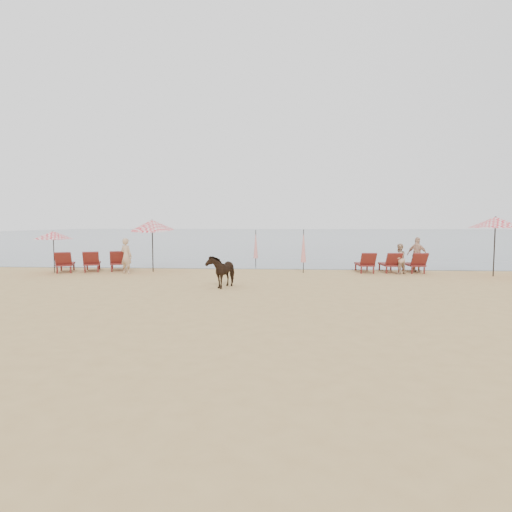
{
  "coord_description": "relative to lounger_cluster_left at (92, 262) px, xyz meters",
  "views": [
    {
      "loc": [
        1.31,
        -12.56,
        2.48
      ],
      "look_at": [
        0.0,
        5.0,
        1.1
      ],
      "focal_mm": 30.0,
      "sensor_mm": 36.0,
      "label": 1
    }
  ],
  "objects": [
    {
      "name": "cow",
      "position": [
        7.35,
        -4.64,
        0.13
      ],
      "size": [
        1.09,
        1.62,
        1.26
      ],
      "primitive_type": "imported",
      "rotation": [
        0.0,
        0.0,
        -0.3
      ],
      "color": "black",
      "rests_on": "ground"
    },
    {
      "name": "umbrella_open_right",
      "position": [
        19.37,
        -0.43,
        2.0
      ],
      "size": [
        2.27,
        2.27,
        2.77
      ],
      "rotation": [
        0.0,
        0.0,
        -0.28
      ],
      "color": "black",
      "rests_on": "ground"
    },
    {
      "name": "umbrella_open_left_b",
      "position": [
        3.07,
        0.25,
        1.86
      ],
      "size": [
        2.14,
        2.18,
        2.72
      ],
      "rotation": [
        0.0,
        0.0,
        -0.3
      ],
      "color": "black",
      "rests_on": "ground"
    },
    {
      "name": "ground",
      "position": [
        8.57,
        -8.26,
        -0.5
      ],
      "size": [
        120.0,
        120.0,
        0.0
      ],
      "primitive_type": "plane",
      "color": "tan",
      "rests_on": "ground"
    },
    {
      "name": "umbrella_open_left_a",
      "position": [
        -1.67,
        -0.55,
        1.37
      ],
      "size": [
        1.82,
        1.82,
        2.07
      ],
      "rotation": [
        0.0,
        0.0,
        -0.36
      ],
      "color": "black",
      "rests_on": "ground"
    },
    {
      "name": "beachgoer_right_a",
      "position": [
        15.25,
        0.19,
        0.24
      ],
      "size": [
        0.89,
        0.83,
        1.47
      ],
      "primitive_type": "imported",
      "rotation": [
        0.0,
        0.0,
        3.64
      ],
      "color": "tan",
      "rests_on": "ground"
    },
    {
      "name": "umbrella_closed_right",
      "position": [
        10.65,
        0.29,
        0.82
      ],
      "size": [
        0.26,
        0.26,
        2.15
      ],
      "rotation": [
        0.0,
        0.0,
        0.13
      ],
      "color": "black",
      "rests_on": "ground"
    },
    {
      "name": "sea",
      "position": [
        8.57,
        71.74,
        -0.5
      ],
      "size": [
        160.0,
        140.0,
        0.06
      ],
      "primitive_type": "cube",
      "color": "#51606B",
      "rests_on": "ground"
    },
    {
      "name": "lounger_cluster_right",
      "position": [
        14.95,
        0.64,
        -0.01
      ],
      "size": [
        3.23,
        1.99,
        0.69
      ],
      "rotation": [
        0.0,
        0.0,
        0.04
      ],
      "color": "maroon",
      "rests_on": "ground"
    },
    {
      "name": "beachgoer_left",
      "position": [
        2.03,
        -0.62,
        0.37
      ],
      "size": [
        0.74,
        0.62,
        1.73
      ],
      "primitive_type": "imported",
      "rotation": [
        0.0,
        0.0,
        2.75
      ],
      "color": "tan",
      "rests_on": "ground"
    },
    {
      "name": "umbrella_closed_left",
      "position": [
        8.11,
        2.68,
        0.78
      ],
      "size": [
        0.25,
        0.25,
        2.08
      ],
      "rotation": [
        0.0,
        0.0,
        0.39
      ],
      "color": "black",
      "rests_on": "ground"
    },
    {
      "name": "beachgoer_right_b",
      "position": [
        16.33,
        0.96,
        0.38
      ],
      "size": [
        1.07,
        0.98,
        1.75
      ],
      "primitive_type": "imported",
      "rotation": [
        0.0,
        0.0,
        2.46
      ],
      "color": "tan",
      "rests_on": "ground"
    },
    {
      "name": "lounger_cluster_left",
      "position": [
        0.0,
        0.0,
        0.0
      ],
      "size": [
        3.73,
        2.97,
        0.72
      ],
      "rotation": [
        0.0,
        0.0,
        0.37
      ],
      "color": "maroon",
      "rests_on": "ground"
    }
  ]
}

